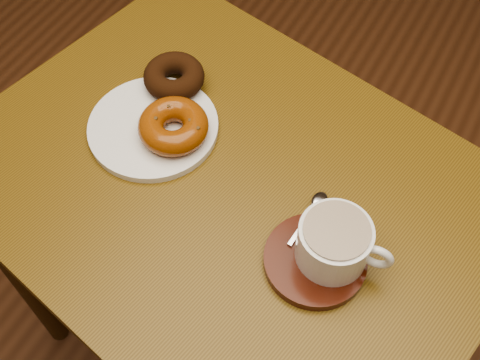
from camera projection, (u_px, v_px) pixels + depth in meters
The scene contains 7 objects.
cafe_table at pixel (230, 222), 1.02m from camera, with size 0.93×0.77×0.77m.
donut_plate at pixel (153, 127), 0.97m from camera, with size 0.21×0.21×0.01m, color white.
donut_cinnamon at pixel (174, 76), 0.99m from camera, with size 0.10×0.10×0.04m, color black.
donut_caramel at pixel (173, 126), 0.93m from camera, with size 0.14×0.14×0.04m.
saucer at pixel (315, 260), 0.83m from camera, with size 0.14×0.14×0.02m, color #3C1208.
coffee_cup at pixel (335, 243), 0.80m from camera, with size 0.13×0.10×0.07m.
teaspoon at pixel (316, 205), 0.87m from camera, with size 0.02×0.10×0.01m.
Camera 1 is at (0.03, -0.28, 1.53)m, focal length 45.00 mm.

